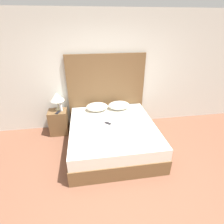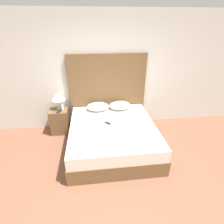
{
  "view_description": "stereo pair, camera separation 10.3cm",
  "coord_description": "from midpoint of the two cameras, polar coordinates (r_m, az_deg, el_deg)",
  "views": [
    {
      "loc": [
        -0.42,
        -1.76,
        2.44
      ],
      "look_at": [
        0.06,
        1.35,
        0.8
      ],
      "focal_mm": 28.0,
      "sensor_mm": 36.0,
      "label": 1
    },
    {
      "loc": [
        -0.32,
        -1.77,
        2.44
      ],
      "look_at": [
        0.06,
        1.35,
        0.8
      ],
      "focal_mm": 28.0,
      "sensor_mm": 36.0,
      "label": 2
    }
  ],
  "objects": [
    {
      "name": "pillow_left",
      "position": [
        4.14,
        -3.97,
        1.76
      ],
      "size": [
        0.51,
        0.37,
        0.18
      ],
      "color": "silver",
      "rests_on": "bed"
    },
    {
      "name": "toiletry_bottle",
      "position": [
        4.19,
        -15.28,
        1.64
      ],
      "size": [
        0.06,
        0.06,
        0.16
      ],
      "color": "silver",
      "rests_on": "nightstand"
    },
    {
      "name": "table_lamp",
      "position": [
        4.18,
        -16.5,
        4.93
      ],
      "size": [
        0.32,
        0.32,
        0.42
      ],
      "color": "tan",
      "rests_on": "nightstand"
    },
    {
      "name": "bed",
      "position": [
        3.74,
        0.98,
        -7.88
      ],
      "size": [
        1.76,
        1.9,
        0.55
      ],
      "color": "brown",
      "rests_on": "ground_plane"
    },
    {
      "name": "wall_back",
      "position": [
        4.23,
        -1.72,
        12.6
      ],
      "size": [
        10.0,
        0.06,
        2.7
      ],
      "color": "silver",
      "rests_on": "ground_plane"
    },
    {
      "name": "ground_plane",
      "position": [
        3.03,
        3.28,
        -26.09
      ],
      "size": [
        16.0,
        16.0,
        0.0
      ],
      "primitive_type": "plane",
      "color": "brown"
    },
    {
      "name": "pillow_right",
      "position": [
        4.2,
        3.27,
        2.14
      ],
      "size": [
        0.51,
        0.37,
        0.18
      ],
      "color": "silver",
      "rests_on": "bed"
    },
    {
      "name": "phone_on_nightstand",
      "position": [
        4.16,
        -16.28,
        0.12
      ],
      "size": [
        0.12,
        0.17,
        0.01
      ],
      "color": "black",
      "rests_on": "nightstand"
    },
    {
      "name": "phone_on_bed",
      "position": [
        3.63,
        -0.57,
        -3.67
      ],
      "size": [
        0.16,
        0.15,
        0.01
      ],
      "color": "#232328",
      "rests_on": "bed"
    },
    {
      "name": "nightstand",
      "position": [
        4.38,
        -16.03,
        -2.89
      ],
      "size": [
        0.42,
        0.36,
        0.6
      ],
      "color": "brown",
      "rests_on": "ground_plane"
    },
    {
      "name": "headboard",
      "position": [
        4.3,
        -0.74,
        6.61
      ],
      "size": [
        1.85,
        0.05,
        1.81
      ],
      "color": "brown",
      "rests_on": "ground_plane"
    }
  ]
}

